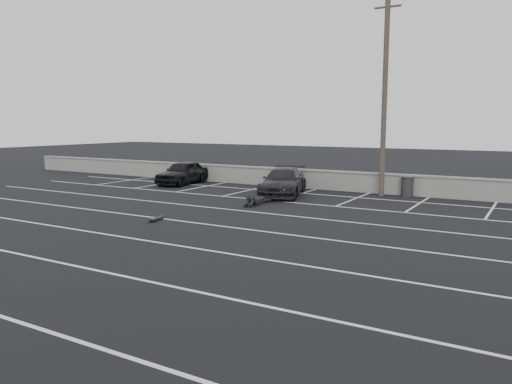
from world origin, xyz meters
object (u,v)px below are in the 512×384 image
Objects in this scene: utility_pole at (385,96)px; skateboard at (156,218)px; car_right at (283,182)px; trash_bin at (407,186)px; car_left at (183,172)px; person at (258,198)px.

utility_pole is 11.25× the size of skateboard.
utility_pole is (4.34, 2.33, 4.27)m from car_right.
trash_bin is at bearing 18.72° from utility_pole.
car_left is 7.40m from car_right.
car_left reaches higher than person.
trash_bin reaches higher than skateboard.
car_right is 2.91m from person.
person is at bearing -33.81° from car_left.
car_right is at bearing 70.90° from skateboard.
car_right is at bearing -153.71° from trash_bin.
car_right reaches higher than trash_bin.
skateboard is (-5.44, -10.58, -4.87)m from utility_pole.
utility_pole is 9.90× the size of trash_bin.
trash_bin is at bearing 9.40° from car_right.
car_right is at bearing -151.80° from utility_pole.
trash_bin is 7.73m from person.
car_right is 6.52m from utility_pole.
utility_pole is at bearing 11.31° from car_right.
car_left is at bearing 144.26° from person.
person is at bearing -102.81° from car_right.
skateboard is at bearing -117.20° from utility_pole.
car_left is at bearing 112.07° from skateboard.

